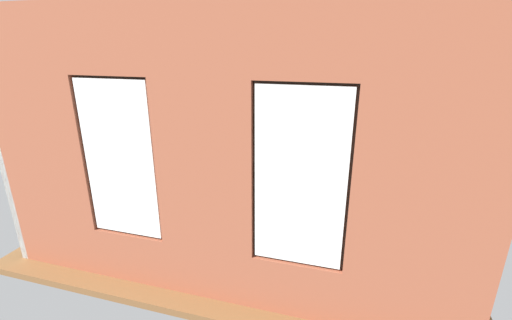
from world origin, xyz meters
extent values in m
cube|color=brown|center=(0.00, 0.00, -0.05)|extent=(6.57, 5.60, 0.10)
cube|color=#9E5138|center=(-2.28, 2.42, 1.73)|extent=(1.41, 0.16, 3.45)
cube|color=#9E5138|center=(0.00, 2.42, 1.73)|extent=(1.15, 0.16, 3.45)
cube|color=#9E5138|center=(2.28, 2.42, 1.73)|extent=(1.41, 0.16, 3.45)
cube|color=#9E5138|center=(-1.08, 2.42, 0.35)|extent=(1.00, 0.16, 0.70)
cube|color=#9E5138|center=(-1.08, 2.42, 3.07)|extent=(1.00, 0.16, 0.78)
cube|color=white|center=(-1.08, 2.46, 1.69)|extent=(0.94, 0.03, 1.92)
cube|color=#38281E|center=(-1.08, 2.40, 1.69)|extent=(1.00, 0.04, 1.98)
cube|color=#9E5138|center=(1.08, 2.42, 0.35)|extent=(1.00, 0.16, 0.70)
cube|color=#9E5138|center=(1.08, 2.42, 3.07)|extent=(1.00, 0.16, 0.78)
cube|color=white|center=(1.08, 2.46, 1.69)|extent=(0.94, 0.03, 1.92)
cube|color=#38281E|center=(1.08, 2.40, 1.69)|extent=(1.00, 0.04, 1.98)
cube|color=olive|center=(0.00, 2.32, 0.67)|extent=(3.36, 0.24, 0.06)
cube|color=black|center=(0.00, 2.33, 2.08)|extent=(0.54, 0.03, 0.67)
cube|color=#A33875|center=(0.00, 2.32, 2.08)|extent=(0.48, 0.01, 0.61)
cube|color=silver|center=(2.94, 0.20, 1.73)|extent=(0.10, 4.60, 3.45)
cube|color=black|center=(-0.18, 1.72, 0.21)|extent=(1.73, 0.85, 0.42)
cube|color=black|center=(-0.18, 2.05, 0.61)|extent=(1.73, 0.24, 0.38)
cube|color=black|center=(-0.94, 1.72, 0.52)|extent=(0.22, 0.85, 0.24)
cube|color=black|center=(0.57, 1.72, 0.52)|extent=(0.22, 0.85, 0.24)
cube|color=black|center=(-0.50, 1.68, 0.48)|extent=(0.59, 0.65, 0.12)
cube|color=black|center=(0.14, 1.68, 0.48)|extent=(0.59, 0.65, 0.12)
cube|color=black|center=(-2.24, -0.18, 0.21)|extent=(0.90, 2.03, 0.42)
cube|color=black|center=(-2.56, -0.17, 0.61)|extent=(0.29, 2.02, 0.38)
cube|color=black|center=(-2.26, -1.08, 0.52)|extent=(0.85, 0.24, 0.24)
cube|color=black|center=(-2.22, 0.71, 0.52)|extent=(0.85, 0.24, 0.24)
cube|color=black|center=(-2.21, -0.57, 0.48)|extent=(0.66, 0.74, 0.12)
cube|color=black|center=(-2.19, 0.21, 0.48)|extent=(0.66, 0.74, 0.12)
cube|color=tan|center=(-0.01, 0.05, 0.43)|extent=(1.21, 0.73, 0.04)
cube|color=tan|center=(-0.55, -0.25, 0.21)|extent=(0.07, 0.07, 0.41)
cube|color=tan|center=(0.54, -0.25, 0.21)|extent=(0.07, 0.07, 0.41)
cube|color=tan|center=(-0.55, 0.36, 0.21)|extent=(0.07, 0.07, 0.41)
cube|color=tan|center=(0.54, 0.36, 0.21)|extent=(0.07, 0.07, 0.41)
cylinder|color=#33567F|center=(-0.10, 0.16, 0.50)|extent=(0.08, 0.08, 0.10)
cylinder|color=#B7333D|center=(0.36, 0.16, 0.52)|extent=(0.08, 0.08, 0.13)
cylinder|color=gray|center=(-0.34, -0.08, 0.50)|extent=(0.11, 0.11, 0.09)
sphere|color=#1E5B28|center=(-0.34, -0.08, 0.60)|extent=(0.13, 0.13, 0.13)
cube|color=#B2B2B7|center=(-0.01, 0.05, 0.46)|extent=(0.17, 0.13, 0.02)
cube|color=black|center=(0.14, -0.04, 0.46)|extent=(0.12, 0.18, 0.02)
cube|color=black|center=(2.64, 0.01, 0.24)|extent=(1.27, 0.42, 0.48)
cube|color=black|center=(2.64, 0.01, 0.50)|extent=(0.52, 0.20, 0.05)
cube|color=black|center=(2.64, 0.01, 0.56)|extent=(0.06, 0.04, 0.06)
cube|color=black|center=(2.64, 0.01, 0.94)|extent=(1.18, 0.04, 0.70)
cube|color=black|center=(2.64, -0.02, 0.94)|extent=(1.13, 0.01, 0.65)
cylinder|color=olive|center=(1.02, -1.35, 0.14)|extent=(0.51, 0.51, 0.28)
ellipsoid|color=white|center=(1.02, -1.35, 0.48)|extent=(1.13, 1.13, 0.45)
ellipsoid|color=navy|center=(1.10, -1.35, 0.59)|extent=(0.44, 0.44, 0.18)
cylinder|color=gray|center=(-1.89, -1.64, 0.09)|extent=(0.19, 0.19, 0.17)
cylinder|color=brown|center=(-1.89, -1.64, 0.21)|extent=(0.03, 0.03, 0.07)
ellipsoid|color=#286B2D|center=(-1.89, -1.64, 0.38)|extent=(0.36, 0.36, 0.28)
cylinder|color=brown|center=(-2.44, 1.87, 0.19)|extent=(0.32, 0.32, 0.38)
cylinder|color=brown|center=(-2.44, 1.87, 0.41)|extent=(0.05, 0.05, 0.07)
ellipsoid|color=#337F38|center=(-2.44, 1.87, 0.74)|extent=(0.75, 0.75, 0.59)
cylinder|color=#47423D|center=(-2.44, -1.80, 0.15)|extent=(0.31, 0.31, 0.30)
cylinder|color=brown|center=(-2.44, -1.80, 0.44)|extent=(0.06, 0.06, 0.27)
cone|color=#3D8E42|center=(-2.26, -1.83, 0.80)|extent=(0.51, 0.24, 0.56)
cone|color=#3D8E42|center=(-2.28, -1.65, 0.76)|extent=(0.50, 0.49, 0.50)
cone|color=#3D8E42|center=(-2.46, -1.60, 0.78)|extent=(0.21, 0.53, 0.54)
cone|color=#3D8E42|center=(-2.64, -1.71, 0.76)|extent=(0.57, 0.36, 0.50)
cone|color=#3D8E42|center=(-2.63, -1.86, 0.79)|extent=(0.54, 0.30, 0.54)
cone|color=#3D8E42|center=(-2.49, -2.01, 0.78)|extent=(0.29, 0.55, 0.52)
cone|color=#3D8E42|center=(-2.26, -1.95, 0.75)|extent=(0.53, 0.48, 0.48)
cylinder|color=#47423D|center=(2.31, 1.87, 0.13)|extent=(0.25, 0.25, 0.26)
cylinder|color=brown|center=(2.31, 1.87, 0.53)|extent=(0.04, 0.04, 0.53)
cone|color=#1E5B28|center=(2.52, 1.91, 1.03)|extent=(0.54, 0.22, 0.55)
cone|color=#1E5B28|center=(2.35, 2.10, 1.01)|extent=(0.24, 0.57, 0.53)
cone|color=#1E5B28|center=(2.14, 2.04, 0.99)|extent=(0.51, 0.50, 0.50)
cone|color=#1E5B28|center=(2.09, 1.76, 0.99)|extent=(0.58, 0.38, 0.50)
cone|color=#1E5B28|center=(2.37, 1.69, 1.05)|extent=(0.28, 0.50, 0.59)
cylinder|color=brown|center=(-1.50, 1.72, 0.18)|extent=(0.39, 0.39, 0.37)
cylinder|color=brown|center=(-1.50, 1.72, 0.60)|extent=(0.07, 0.07, 0.46)
cone|color=#337F38|center=(-1.23, 1.68, 1.05)|extent=(0.61, 0.20, 0.51)
cone|color=#337F38|center=(-1.36, 1.91, 1.09)|extent=(0.40, 0.49, 0.58)
cone|color=#337F38|center=(-1.64, 1.92, 1.07)|extent=(0.42, 0.51, 0.56)
cone|color=#337F38|center=(-1.71, 1.71, 1.10)|extent=(0.51, 0.13, 0.61)
cone|color=#337F38|center=(-1.58, 1.50, 1.08)|extent=(0.29, 0.55, 0.57)
cone|color=#337F38|center=(-1.34, 1.52, 1.06)|extent=(0.43, 0.53, 0.54)
cylinder|color=gray|center=(2.34, -1.75, 0.16)|extent=(0.36, 0.36, 0.33)
cylinder|color=brown|center=(2.34, -1.75, 0.37)|extent=(0.05, 0.05, 0.08)
ellipsoid|color=#286B2D|center=(2.34, -1.75, 0.68)|extent=(0.63, 0.63, 0.54)
cylinder|color=brown|center=(2.09, 1.09, 0.19)|extent=(0.38, 0.38, 0.38)
cylinder|color=brown|center=(2.09, 1.09, 0.63)|extent=(0.07, 0.07, 0.49)
cone|color=#1E5B28|center=(2.26, 1.12, 1.06)|extent=(0.48, 0.24, 0.48)
cone|color=#1E5B28|center=(2.15, 1.26, 1.05)|extent=(0.31, 0.50, 0.46)
cone|color=#1E5B28|center=(1.97, 1.18, 1.08)|extent=(0.43, 0.39, 0.50)
cone|color=#1E5B28|center=(1.93, 0.96, 1.03)|extent=(0.48, 0.44, 0.42)
cone|color=#1E5B28|center=(2.17, 0.95, 1.07)|extent=(0.35, 0.46, 0.49)
cylinder|color=#47423D|center=(-0.85, -0.79, 0.09)|extent=(0.15, 0.15, 0.18)
cylinder|color=brown|center=(-0.85, -0.79, 0.22)|extent=(0.02, 0.02, 0.07)
ellipsoid|color=#3D8E42|center=(-0.85, -0.79, 0.38)|extent=(0.35, 0.35, 0.26)
camera|label=1|loc=(-1.57, 5.67, 3.01)|focal=24.00mm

